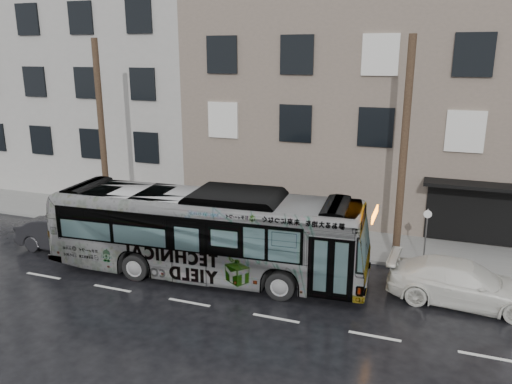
% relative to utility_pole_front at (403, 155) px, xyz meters
% --- Properties ---
extents(ground, '(120.00, 120.00, 0.00)m').
position_rel_utility_pole_front_xyz_m(ground, '(-6.50, -3.30, -4.65)').
color(ground, black).
rests_on(ground, ground).
extents(sidewalk, '(90.00, 3.60, 0.15)m').
position_rel_utility_pole_front_xyz_m(sidewalk, '(-6.50, 1.60, -4.58)').
color(sidewalk, gray).
rests_on(sidewalk, ground).
extents(building_taupe, '(20.00, 12.00, 11.00)m').
position_rel_utility_pole_front_xyz_m(building_taupe, '(-1.50, 9.40, 0.85)').
color(building_taupe, gray).
rests_on(building_taupe, ground).
extents(building_grey, '(26.00, 15.00, 16.00)m').
position_rel_utility_pole_front_xyz_m(building_grey, '(-24.50, 10.90, 3.35)').
color(building_grey, '#AAA6A1').
rests_on(building_grey, ground).
extents(utility_pole_front, '(0.30, 0.30, 9.00)m').
position_rel_utility_pole_front_xyz_m(utility_pole_front, '(0.00, 0.00, 0.00)').
color(utility_pole_front, '#4D3926').
rests_on(utility_pole_front, sidewalk).
extents(utility_pole_rear, '(0.30, 0.30, 9.00)m').
position_rel_utility_pole_front_xyz_m(utility_pole_rear, '(-14.00, 0.00, 0.00)').
color(utility_pole_rear, '#4D3926').
rests_on(utility_pole_rear, sidewalk).
extents(sign_post, '(0.06, 0.06, 2.40)m').
position_rel_utility_pole_front_xyz_m(sign_post, '(1.10, 0.00, -3.30)').
color(sign_post, slate).
rests_on(sign_post, sidewalk).
extents(bus, '(12.64, 3.71, 3.48)m').
position_rel_utility_pole_front_xyz_m(bus, '(-6.93, -3.44, -2.91)').
color(bus, '#B2B2B2').
rests_on(bus, ground).
extents(white_sedan, '(5.24, 2.37, 1.49)m').
position_rel_utility_pole_front_xyz_m(white_sedan, '(2.48, -2.55, -3.91)').
color(white_sedan, silver).
rests_on(white_sedan, ground).
extents(dark_sedan, '(4.73, 1.70, 1.55)m').
position_rel_utility_pole_front_xyz_m(dark_sedan, '(-13.73, -3.23, -3.87)').
color(dark_sedan, black).
rests_on(dark_sedan, ground).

